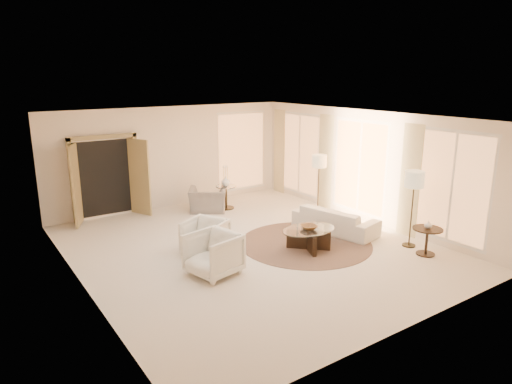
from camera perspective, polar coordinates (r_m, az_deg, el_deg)
room at (r=9.56m, az=-0.63°, el=0.89°), size 7.04×8.04×2.83m
windows_right at (r=11.86m, az=13.12°, el=2.96°), size 0.10×6.40×2.40m
window_back_corner at (r=14.04m, az=-1.78°, el=5.11°), size 1.70×0.10×2.40m
curtains_right at (r=12.45m, az=9.91°, el=3.43°), size 0.06×5.20×2.60m
french_doors at (r=12.27m, az=-18.18°, el=1.64°), size 1.95×0.66×2.16m
area_rug at (r=10.26m, az=6.19°, el=-6.37°), size 3.13×3.13×0.01m
sofa at (r=11.02m, az=9.88°, el=-3.42°), size 1.23×2.15×0.59m
armchair_left at (r=9.55m, az=-6.38°, el=-5.41°), size 1.04×1.05×0.82m
armchair_right at (r=8.59m, az=-5.38°, el=-7.49°), size 0.97×1.01×0.88m
accent_chair at (r=12.49m, az=-6.06°, el=-0.48°), size 1.18×1.07×0.86m
coffee_table at (r=9.84m, az=6.59°, el=-5.55°), size 1.46×1.46×0.46m
end_table at (r=10.11m, az=20.59°, el=-5.24°), size 0.61×0.61×0.58m
side_table at (r=12.70m, az=-3.77°, el=-0.35°), size 0.56×0.56×0.65m
floor_lamp_near at (r=12.17m, az=7.91°, el=3.52°), size 0.39×0.39×1.59m
floor_lamp_far at (r=10.20m, az=19.18°, el=1.10°), size 0.41×0.41×1.68m
bowl at (r=9.77m, az=6.63°, el=-4.39°), size 0.40×0.40×0.08m
end_vase at (r=10.02m, az=20.72°, el=-3.85°), size 0.16×0.16×0.16m
side_vase at (r=12.61m, az=-3.80°, el=1.36°), size 0.33×0.33×0.27m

